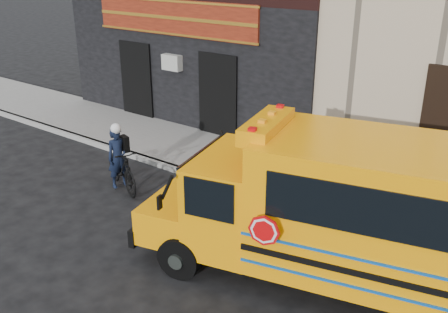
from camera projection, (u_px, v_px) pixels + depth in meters
ground at (182, 242)px, 10.25m from camera, size 120.00×120.00×0.00m
curb at (253, 194)px, 12.15m from camera, size 40.00×0.20×0.15m
sidewalk at (284, 174)px, 13.26m from camera, size 40.00×3.00×0.15m
school_bus at (354, 210)px, 8.34m from camera, size 7.20×3.62×2.92m
bicycle at (121, 168)px, 12.38m from camera, size 1.95×1.22×1.13m
cyclist at (118, 159)px, 12.36m from camera, size 0.53×0.65×1.55m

